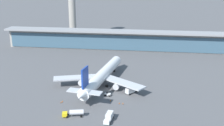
% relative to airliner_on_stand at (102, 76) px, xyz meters
% --- Properties ---
extents(ground_plane, '(1200.00, 1200.00, 0.00)m').
position_rel_airliner_on_stand_xyz_m(ground_plane, '(3.28, -4.76, -5.32)').
color(ground_plane, '#515154').
extents(airliner_on_stand, '(48.30, 63.39, 16.91)m').
position_rel_airliner_on_stand_xyz_m(airliner_on_stand, '(0.00, 0.00, 0.00)').
color(airliner_on_stand, white).
rests_on(airliner_on_stand, ground).
extents(service_truck_near_nose_white, '(6.31, 7.17, 3.10)m').
position_rel_airliner_on_stand_xyz_m(service_truck_near_nose_white, '(15.90, -8.08, -3.63)').
color(service_truck_near_nose_white, silver).
rests_on(service_truck_near_nose_white, ground).
extents(service_truck_under_wing_yellow, '(8.89, 4.19, 2.95)m').
position_rel_airliner_on_stand_xyz_m(service_truck_under_wing_yellow, '(-5.37, -34.62, -3.62)').
color(service_truck_under_wing_yellow, yellow).
rests_on(service_truck_under_wing_yellow, ground).
extents(service_truck_mid_apron_white, '(3.09, 7.51, 3.10)m').
position_rel_airliner_on_stand_xyz_m(service_truck_mid_apron_white, '(9.16, -36.01, -3.63)').
color(service_truck_mid_apron_white, silver).
rests_on(service_truck_mid_apron_white, ground).
extents(service_truck_by_tail_white, '(3.12, 2.20, 2.05)m').
position_rel_airliner_on_stand_xyz_m(service_truck_by_tail_white, '(5.10, -12.77, -4.45)').
color(service_truck_by_tail_white, silver).
rests_on(service_truck_by_tail_white, ground).
extents(terminal_building, '(183.60, 12.80, 15.20)m').
position_rel_airliner_on_stand_xyz_m(terminal_building, '(3.28, 73.94, 2.54)').
color(terminal_building, '#9E998E').
rests_on(terminal_building, ground).
extents(safety_cone_alpha, '(0.62, 0.62, 0.70)m').
position_rel_airliner_on_stand_xyz_m(safety_cone_alpha, '(-14.60, -23.14, -5.01)').
color(safety_cone_alpha, orange).
rests_on(safety_cone_alpha, ground).
extents(safety_cone_bravo, '(0.62, 0.62, 0.70)m').
position_rel_airliner_on_stand_xyz_m(safety_cone_bravo, '(13.16, -20.53, -5.01)').
color(safety_cone_bravo, orange).
rests_on(safety_cone_bravo, ground).
extents(safety_cone_charlie, '(0.62, 0.62, 0.70)m').
position_rel_airliner_on_stand_xyz_m(safety_cone_charlie, '(7.18, -18.29, -5.01)').
color(safety_cone_charlie, orange).
rests_on(safety_cone_charlie, ground).
extents(safety_cone_delta, '(0.62, 0.62, 0.70)m').
position_rel_airliner_on_stand_xyz_m(safety_cone_delta, '(-14.26, -22.24, -5.01)').
color(safety_cone_delta, orange).
rests_on(safety_cone_delta, ground).
extents(safety_cone_echo, '(0.62, 0.62, 0.70)m').
position_rel_airliner_on_stand_xyz_m(safety_cone_echo, '(11.52, -20.45, -5.01)').
color(safety_cone_echo, orange).
rests_on(safety_cone_echo, ground).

